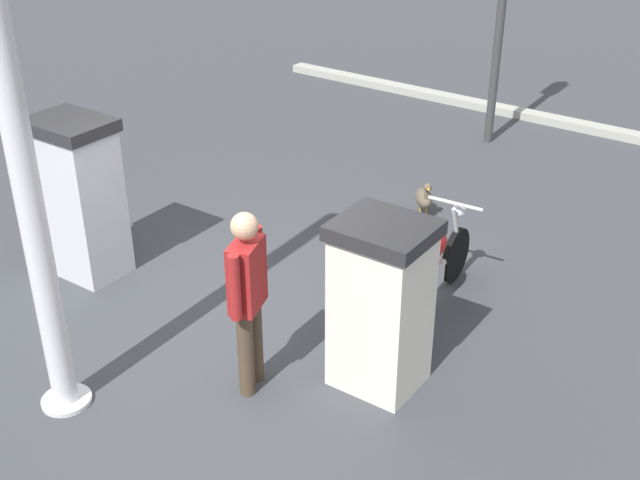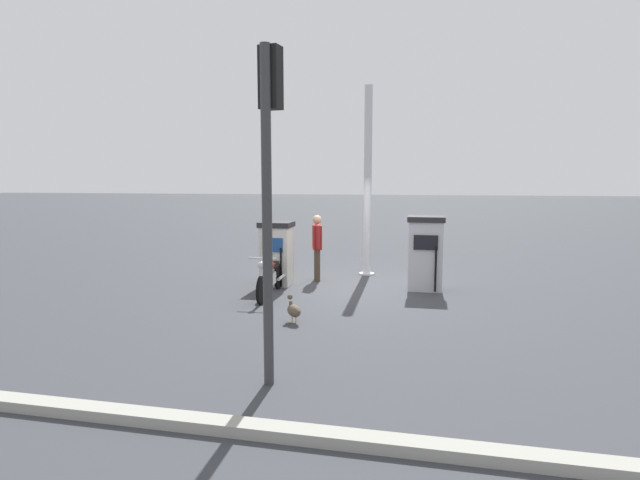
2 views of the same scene
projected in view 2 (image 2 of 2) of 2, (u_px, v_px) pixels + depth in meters
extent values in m
plane|color=#383A3F|center=(349.00, 287.00, 11.82)|extent=(120.00, 120.00, 0.00)
cube|color=silver|center=(277.00, 256.00, 12.00)|extent=(0.62, 0.70, 1.36)
cube|color=#1E478C|center=(273.00, 245.00, 11.66)|extent=(0.05, 0.47, 0.32)
cube|color=#262628|center=(276.00, 224.00, 11.91)|extent=(0.68, 0.77, 0.12)
cylinder|color=black|center=(281.00, 267.00, 11.65)|extent=(0.05, 0.05, 0.88)
cube|color=silver|center=(425.00, 256.00, 11.44)|extent=(0.59, 0.76, 1.53)
cube|color=black|center=(426.00, 243.00, 11.11)|extent=(0.05, 0.52, 0.32)
cube|color=#262628|center=(426.00, 219.00, 11.34)|extent=(0.65, 0.84, 0.12)
cylinder|color=black|center=(436.00, 269.00, 11.10)|extent=(0.05, 0.05, 1.00)
cylinder|color=black|center=(261.00, 290.00, 10.21)|extent=(0.57, 0.07, 0.57)
cylinder|color=black|center=(278.00, 276.00, 11.64)|extent=(0.57, 0.07, 0.57)
cube|color=silver|center=(270.00, 278.00, 10.86)|extent=(0.36, 0.20, 0.24)
cylinder|color=silver|center=(270.00, 280.00, 10.92)|extent=(1.10, 0.06, 0.05)
ellipsoid|color=maroon|center=(269.00, 266.00, 10.76)|extent=(0.48, 0.22, 0.24)
cube|color=black|center=(273.00, 265.00, 11.10)|extent=(0.44, 0.20, 0.10)
cylinder|color=silver|center=(261.00, 275.00, 10.21)|extent=(0.26, 0.04, 0.57)
cylinder|color=silver|center=(262.00, 258.00, 10.25)|extent=(0.04, 0.56, 0.04)
sphere|color=silver|center=(261.00, 265.00, 10.16)|extent=(0.14, 0.14, 0.14)
cylinder|color=silver|center=(281.00, 277.00, 11.43)|extent=(0.55, 0.07, 0.07)
cylinder|color=#473828|center=(318.00, 266.00, 12.41)|extent=(0.16, 0.16, 0.78)
cylinder|color=#473828|center=(317.00, 264.00, 12.60)|extent=(0.16, 0.16, 0.78)
cube|color=maroon|center=(317.00, 237.00, 12.42)|extent=(0.40, 0.29, 0.58)
cylinder|color=maroon|center=(318.00, 237.00, 12.18)|extent=(0.11, 0.11, 0.55)
cylinder|color=maroon|center=(316.00, 235.00, 12.66)|extent=(0.11, 0.11, 0.55)
sphere|color=tan|center=(317.00, 220.00, 12.37)|extent=(0.26, 0.26, 0.21)
ellipsoid|color=brown|center=(294.00, 311.00, 8.91)|extent=(0.42, 0.38, 0.21)
cylinder|color=brown|center=(291.00, 305.00, 9.02)|extent=(0.08, 0.08, 0.15)
sphere|color=brown|center=(290.00, 297.00, 9.03)|extent=(0.13, 0.13, 0.10)
cone|color=orange|center=(289.00, 296.00, 9.09)|extent=(0.08, 0.07, 0.04)
cone|color=brown|center=(298.00, 311.00, 8.76)|extent=(0.10, 0.10, 0.07)
cylinder|color=orange|center=(292.00, 320.00, 8.91)|extent=(0.02, 0.02, 0.11)
cylinder|color=orange|center=(296.00, 319.00, 8.95)|extent=(0.02, 0.02, 0.11)
cylinder|color=#38383A|center=(267.00, 220.00, 6.06)|extent=(0.14, 0.14, 4.02)
cube|color=black|center=(271.00, 78.00, 5.99)|extent=(0.24, 0.27, 0.72)
sphere|color=red|center=(274.00, 60.00, 6.05)|extent=(0.18, 0.18, 0.15)
sphere|color=orange|center=(274.00, 79.00, 6.08)|extent=(0.18, 0.18, 0.15)
sphere|color=green|center=(275.00, 98.00, 6.11)|extent=(0.18, 0.18, 0.15)
cylinder|color=silver|center=(368.00, 182.00, 13.04)|extent=(0.20, 0.20, 4.77)
cylinder|color=silver|center=(367.00, 274.00, 13.33)|extent=(0.40, 0.40, 0.04)
cube|color=#9E9E93|center=(273.00, 431.00, 5.01)|extent=(0.67, 7.86, 0.12)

